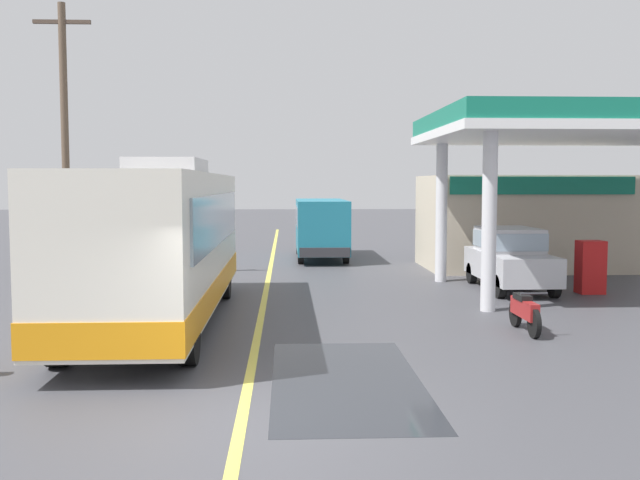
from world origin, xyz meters
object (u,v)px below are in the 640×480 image
(car_at_pump, at_px, (510,255))
(minibus_opposing_lane, at_px, (321,223))
(coach_bus_main, at_px, (162,246))
(motorcycle_parked_forecourt, at_px, (524,311))
(pedestrian_near_pump, at_px, (531,255))

(car_at_pump, relative_size, minibus_opposing_lane, 0.69)
(coach_bus_main, relative_size, car_at_pump, 2.63)
(coach_bus_main, relative_size, minibus_opposing_lane, 1.80)
(car_at_pump, relative_size, motorcycle_parked_forecourt, 2.33)
(pedestrian_near_pump, bearing_deg, coach_bus_main, -151.95)
(motorcycle_parked_forecourt, bearing_deg, minibus_opposing_lane, 103.13)
(coach_bus_main, height_order, pedestrian_near_pump, coach_bus_main)
(coach_bus_main, bearing_deg, car_at_pump, 26.29)
(coach_bus_main, bearing_deg, motorcycle_parked_forecourt, -10.52)
(car_at_pump, xyz_separation_m, motorcycle_parked_forecourt, (-1.57, -6.05, -0.57))
(coach_bus_main, xyz_separation_m, pedestrian_near_pump, (10.27, 5.47, -0.79))
(car_at_pump, distance_m, motorcycle_parked_forecourt, 6.27)
(minibus_opposing_lane, distance_m, pedestrian_near_pump, 10.25)
(coach_bus_main, bearing_deg, pedestrian_near_pump, 28.05)
(coach_bus_main, relative_size, motorcycle_parked_forecourt, 6.13)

